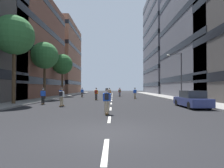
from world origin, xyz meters
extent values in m
plane|color=black|center=(0.00, 23.56, 0.00)|extent=(141.36, 141.36, 0.00)
cube|color=gray|center=(-10.16, 26.50, 0.07)|extent=(3.32, 64.79, 0.14)
cube|color=gray|center=(10.16, 26.50, 0.07)|extent=(3.32, 64.79, 0.14)
cube|color=silver|center=(0.00, -2.00, 0.00)|extent=(0.16, 2.20, 0.01)
cube|color=silver|center=(0.00, 3.00, 0.00)|extent=(0.16, 2.20, 0.01)
cube|color=silver|center=(0.00, 8.00, 0.00)|extent=(0.16, 2.20, 0.01)
cube|color=silver|center=(0.00, 13.00, 0.00)|extent=(0.16, 2.20, 0.01)
cube|color=silver|center=(0.00, 18.00, 0.00)|extent=(0.16, 2.20, 0.01)
cube|color=silver|center=(0.00, 23.00, 0.00)|extent=(0.16, 2.20, 0.01)
cube|color=silver|center=(0.00, 28.00, 0.00)|extent=(0.16, 2.20, 0.01)
cube|color=silver|center=(0.00, 33.00, 0.00)|extent=(0.16, 2.20, 0.01)
cube|color=silver|center=(0.00, 38.00, 0.00)|extent=(0.16, 2.20, 0.01)
cube|color=silver|center=(0.00, 43.00, 0.00)|extent=(0.16, 2.20, 0.01)
cube|color=silver|center=(0.00, 48.00, 0.00)|extent=(0.16, 2.20, 0.01)
cube|color=silver|center=(0.00, 53.00, 0.00)|extent=(0.16, 2.20, 0.01)
cube|color=brown|center=(-20.41, 25.87, 9.61)|extent=(17.19, 21.99, 19.22)
cube|color=black|center=(-20.41, 25.87, 2.88)|extent=(17.31, 22.11, 1.10)
cube|color=black|center=(-20.41, 25.87, 7.69)|extent=(17.31, 22.11, 1.10)
cube|color=black|center=(-20.41, 25.87, 12.50)|extent=(17.31, 22.11, 1.10)
cube|color=black|center=(-20.41, 25.87, 17.30)|extent=(17.31, 22.11, 1.10)
cube|color=#9E6B51|center=(-20.41, 50.17, 10.95)|extent=(17.19, 19.04, 21.90)
cube|color=black|center=(-20.41, 50.17, 3.28)|extent=(17.31, 19.16, 1.10)
cube|color=black|center=(-20.41, 50.17, 8.76)|extent=(17.31, 19.16, 1.10)
cube|color=black|center=(-20.41, 50.17, 14.23)|extent=(17.31, 19.16, 1.10)
cube|color=black|center=(-20.41, 50.17, 19.71)|extent=(17.31, 19.16, 1.10)
cube|color=slate|center=(20.41, 25.87, 11.21)|extent=(17.19, 21.76, 22.43)
cube|color=black|center=(20.41, 25.87, 3.36)|extent=(17.31, 21.88, 1.10)
cube|color=black|center=(20.41, 25.87, 8.97)|extent=(17.31, 21.88, 1.10)
cube|color=black|center=(20.41, 25.87, 14.58)|extent=(17.31, 21.88, 1.10)
cube|color=slate|center=(20.41, 50.17, 16.04)|extent=(17.19, 22.72, 32.09)
cube|color=black|center=(20.41, 50.17, 2.75)|extent=(17.31, 22.84, 1.10)
cube|color=black|center=(20.41, 50.17, 7.33)|extent=(17.31, 22.84, 1.10)
cube|color=black|center=(20.41, 50.17, 11.92)|extent=(17.31, 22.84, 1.10)
cube|color=black|center=(20.41, 50.17, 16.50)|extent=(17.31, 22.84, 1.10)
cube|color=black|center=(20.41, 50.17, 21.09)|extent=(17.31, 22.84, 1.10)
cube|color=black|center=(20.41, 50.17, 25.67)|extent=(17.31, 22.84, 1.10)
cube|color=black|center=(20.41, 50.17, 30.26)|extent=(17.31, 22.84, 1.10)
cube|color=navy|center=(7.30, 9.02, 0.53)|extent=(1.80, 4.40, 0.70)
cube|color=#2D3338|center=(7.30, 8.87, 1.20)|extent=(1.60, 2.10, 0.64)
cylinder|color=black|center=(6.50, 10.47, 0.32)|extent=(0.22, 0.64, 0.64)
cylinder|color=black|center=(8.10, 10.47, 0.32)|extent=(0.22, 0.64, 0.64)
cylinder|color=black|center=(6.50, 7.57, 0.32)|extent=(0.22, 0.64, 0.64)
cylinder|color=black|center=(8.10, 7.57, 0.32)|extent=(0.22, 0.64, 0.64)
cylinder|color=#4C3823|center=(-10.16, 19.74, 2.69)|extent=(0.36, 0.36, 5.10)
sphere|color=#387A3D|center=(-10.16, 19.74, 6.65)|extent=(4.03, 4.03, 4.03)
cylinder|color=#4C3823|center=(-10.16, 11.40, 3.00)|extent=(0.36, 0.36, 5.72)
sphere|color=#387A3D|center=(-10.16, 11.40, 7.29)|extent=(4.08, 4.08, 4.08)
cylinder|color=#4C3823|center=(-10.16, 29.18, 2.64)|extent=(0.36, 0.36, 4.99)
sphere|color=#2D6B33|center=(-10.16, 29.18, 6.57)|extent=(4.11, 4.11, 4.11)
cylinder|color=#3F3F44|center=(9.82, 18.02, 3.39)|extent=(0.16, 0.16, 6.50)
cylinder|color=#3F3F44|center=(8.92, 18.02, 6.54)|extent=(1.80, 0.10, 0.10)
ellipsoid|color=silver|center=(8.02, 18.02, 6.39)|extent=(0.50, 0.30, 0.24)
cube|color=brown|center=(1.50, 27.98, 0.08)|extent=(0.29, 0.92, 0.02)
cylinder|color=#D8BF4C|center=(1.47, 28.30, 0.04)|extent=(0.19, 0.09, 0.07)
cylinder|color=#D8BF4C|center=(1.54, 27.66, 0.04)|extent=(0.19, 0.09, 0.07)
cylinder|color=#2D334C|center=(1.41, 27.97, 0.49)|extent=(0.15, 0.15, 0.80)
cylinder|color=#2D334C|center=(1.59, 27.99, 0.49)|extent=(0.15, 0.15, 0.80)
cube|color=red|center=(1.50, 27.98, 1.17)|extent=(0.34, 0.23, 0.55)
cylinder|color=red|center=(1.28, 28.01, 1.14)|extent=(0.11, 0.24, 0.55)
cylinder|color=red|center=(1.72, 28.05, 1.14)|extent=(0.11, 0.24, 0.55)
sphere|color=#997051|center=(1.50, 28.00, 1.62)|extent=(0.22, 0.22, 0.22)
sphere|color=black|center=(1.50, 28.00, 1.67)|extent=(0.21, 0.21, 0.21)
cube|color=#4C8C4C|center=(1.52, 27.80, 1.20)|extent=(0.28, 0.19, 0.40)
cube|color=brown|center=(3.77, 21.92, 0.08)|extent=(0.30, 0.92, 0.02)
cylinder|color=#D8BF4C|center=(3.73, 22.24, 0.04)|extent=(0.19, 0.09, 0.07)
cylinder|color=#D8BF4C|center=(3.80, 21.61, 0.04)|extent=(0.19, 0.09, 0.07)
cylinder|color=tan|center=(3.68, 21.91, 0.49)|extent=(0.15, 0.15, 0.80)
cylinder|color=tan|center=(3.86, 21.93, 0.49)|extent=(0.15, 0.15, 0.80)
cube|color=blue|center=(3.77, 21.92, 1.17)|extent=(0.34, 0.23, 0.55)
cylinder|color=blue|center=(3.54, 21.95, 1.14)|extent=(0.11, 0.24, 0.55)
cylinder|color=blue|center=(3.98, 22.00, 1.14)|extent=(0.11, 0.24, 0.55)
sphere|color=#997051|center=(3.77, 21.94, 1.62)|extent=(0.22, 0.22, 0.22)
sphere|color=black|center=(3.77, 21.94, 1.67)|extent=(0.21, 0.21, 0.21)
cube|color=brown|center=(-5.52, 25.85, 0.08)|extent=(0.20, 0.90, 0.02)
cylinder|color=#D8BF4C|center=(-5.52, 26.17, 0.04)|extent=(0.18, 0.07, 0.07)
cylinder|color=#D8BF4C|center=(-5.51, 25.53, 0.04)|extent=(0.18, 0.07, 0.07)
cylinder|color=#594C47|center=(-5.61, 25.85, 0.49)|extent=(0.14, 0.14, 0.80)
cylinder|color=#594C47|center=(-5.43, 25.85, 0.49)|extent=(0.14, 0.14, 0.80)
cube|color=blue|center=(-5.52, 25.85, 1.17)|extent=(0.32, 0.20, 0.55)
cylinder|color=blue|center=(-5.74, 25.90, 1.14)|extent=(0.09, 0.23, 0.55)
cylinder|color=blue|center=(-5.30, 25.90, 1.14)|extent=(0.09, 0.23, 0.55)
sphere|color=#997051|center=(-5.52, 25.87, 1.62)|extent=(0.22, 0.22, 0.22)
sphere|color=black|center=(-5.52, 25.87, 1.67)|extent=(0.21, 0.21, 0.21)
cube|color=brown|center=(-4.71, 9.94, 0.08)|extent=(0.35, 0.92, 0.02)
cylinder|color=#D8BF4C|center=(-4.66, 10.25, 0.04)|extent=(0.19, 0.10, 0.07)
cylinder|color=#D8BF4C|center=(-4.76, 9.62, 0.04)|extent=(0.19, 0.10, 0.07)
cylinder|color=tan|center=(-4.80, 9.95, 0.49)|extent=(0.16, 0.16, 0.80)
cylinder|color=tan|center=(-4.62, 9.92, 0.49)|extent=(0.16, 0.16, 0.80)
cube|color=white|center=(-4.71, 9.94, 1.17)|extent=(0.35, 0.25, 0.55)
cylinder|color=white|center=(-4.92, 10.02, 1.14)|extent=(0.13, 0.24, 0.55)
cylinder|color=white|center=(-4.49, 9.95, 1.14)|extent=(0.13, 0.24, 0.55)
sphere|color=tan|center=(-4.71, 9.96, 1.62)|extent=(0.22, 0.22, 0.22)
sphere|color=black|center=(-4.71, 9.96, 1.67)|extent=(0.21, 0.21, 0.21)
cube|color=black|center=(-4.74, 9.76, 1.20)|extent=(0.28, 0.20, 0.40)
cube|color=brown|center=(-7.09, 17.71, 0.08)|extent=(0.33, 0.92, 0.02)
cylinder|color=#D8BF4C|center=(-7.05, 18.02, 0.04)|extent=(0.19, 0.10, 0.07)
cylinder|color=#D8BF4C|center=(-7.14, 17.39, 0.04)|extent=(0.19, 0.10, 0.07)
cylinder|color=tan|center=(-7.18, 17.72, 0.49)|extent=(0.16, 0.16, 0.80)
cylinder|color=tan|center=(-7.01, 17.69, 0.49)|extent=(0.16, 0.16, 0.80)
cube|color=blue|center=(-7.09, 17.71, 1.17)|extent=(0.35, 0.24, 0.55)
cylinder|color=blue|center=(-7.30, 17.79, 1.14)|extent=(0.12, 0.24, 0.55)
cylinder|color=blue|center=(-6.87, 17.72, 1.14)|extent=(0.12, 0.24, 0.55)
sphere|color=tan|center=(-7.09, 17.73, 1.62)|extent=(0.22, 0.22, 0.22)
sphere|color=black|center=(-7.09, 17.73, 1.67)|extent=(0.21, 0.21, 0.21)
cube|color=brown|center=(-7.34, 12.05, 0.08)|extent=(0.38, 0.92, 0.02)
cylinder|color=#D8BF4C|center=(-7.41, 12.36, 0.04)|extent=(0.19, 0.11, 0.07)
cylinder|color=#D8BF4C|center=(-7.28, 11.73, 0.04)|extent=(0.19, 0.11, 0.07)
cylinder|color=black|center=(-7.43, 12.03, 0.49)|extent=(0.17, 0.17, 0.80)
cylinder|color=black|center=(-7.25, 12.07, 0.49)|extent=(0.17, 0.17, 0.80)
cube|color=blue|center=(-7.34, 12.05, 1.17)|extent=(0.35, 0.26, 0.55)
cylinder|color=blue|center=(-7.57, 12.05, 1.14)|extent=(0.14, 0.24, 0.55)
cylinder|color=blue|center=(-7.14, 12.14, 1.14)|extent=(0.14, 0.24, 0.55)
sphere|color=beige|center=(-7.35, 12.07, 1.62)|extent=(0.22, 0.22, 0.22)
sphere|color=black|center=(-7.35, 12.07, 1.67)|extent=(0.21, 0.21, 0.21)
cube|color=brown|center=(-0.21, 4.85, 0.08)|extent=(0.22, 0.90, 0.02)
cylinder|color=#D8BF4C|center=(-0.20, 5.17, 0.04)|extent=(0.18, 0.07, 0.07)
cylinder|color=#D8BF4C|center=(-0.21, 4.53, 0.04)|extent=(0.18, 0.07, 0.07)
cylinder|color=tan|center=(-0.30, 4.85, 0.49)|extent=(0.14, 0.14, 0.80)
cylinder|color=tan|center=(-0.12, 4.85, 0.49)|extent=(0.14, 0.14, 0.80)
cube|color=blue|center=(-0.21, 4.85, 1.17)|extent=(0.32, 0.21, 0.55)
cylinder|color=blue|center=(-0.43, 4.91, 1.14)|extent=(0.09, 0.23, 0.55)
cylinder|color=blue|center=(0.01, 4.90, 1.14)|extent=(0.09, 0.23, 0.55)
sphere|color=beige|center=(-0.21, 4.87, 1.62)|extent=(0.22, 0.22, 0.22)
sphere|color=black|center=(-0.21, 4.87, 1.67)|extent=(0.21, 0.21, 0.21)
cube|color=black|center=(-0.21, 4.67, 1.20)|extent=(0.26, 0.16, 0.40)
cube|color=brown|center=(-2.25, 18.78, 0.08)|extent=(0.33, 0.92, 0.02)
cylinder|color=#D8BF4C|center=(-2.20, 19.09, 0.04)|extent=(0.19, 0.10, 0.07)
cylinder|color=#D8BF4C|center=(-2.29, 18.46, 0.04)|extent=(0.19, 0.10, 0.07)
cylinder|color=black|center=(-2.34, 18.79, 0.49)|extent=(0.16, 0.16, 0.80)
cylinder|color=black|center=(-2.16, 18.76, 0.49)|extent=(0.16, 0.16, 0.80)
cube|color=orange|center=(-2.25, 18.78, 1.17)|extent=(0.35, 0.24, 0.55)
cylinder|color=orange|center=(-2.46, 18.86, 1.14)|extent=(0.12, 0.24, 0.55)
cylinder|color=orange|center=(-2.02, 18.79, 1.14)|extent=(0.12, 0.24, 0.55)
sphere|color=beige|center=(-2.24, 18.79, 1.62)|extent=(0.22, 0.22, 0.22)
sphere|color=black|center=(-2.24, 18.79, 1.67)|extent=(0.21, 0.21, 0.21)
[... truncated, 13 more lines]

